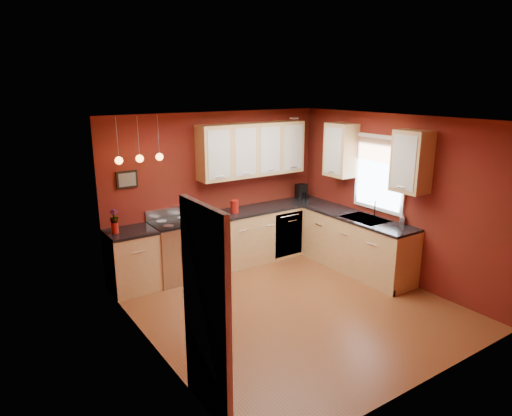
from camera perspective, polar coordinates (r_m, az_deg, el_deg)
floor at (r=6.59m, az=4.56°, el=-12.18°), size 4.20×4.20×0.00m
ceiling at (r=5.87m, az=5.10°, el=10.97°), size 4.00×4.20×0.02m
wall_back at (r=7.80m, az=-4.85°, el=2.35°), size 4.00×0.02×2.60m
wall_front at (r=4.75m, az=20.93°, el=-7.19°), size 4.00×0.02×2.60m
wall_left at (r=5.16m, az=-12.91°, el=-4.78°), size 0.02×4.20×2.60m
wall_right at (r=7.48m, az=16.88°, el=1.19°), size 0.02×4.20×2.60m
base_cabinets_back_left at (r=7.16m, az=-15.18°, el=-6.47°), size 0.70×0.60×0.90m
base_cabinets_back_right at (r=8.16m, az=0.81°, el=-3.22°), size 2.54×0.60×0.90m
base_cabinets_right at (r=7.79m, az=12.44°, el=-4.49°), size 0.60×2.10×0.90m
counter_back_left at (r=7.00m, az=-15.44°, el=-2.89°), size 0.70×0.62×0.04m
counter_back_right at (r=8.02m, az=0.82°, el=-0.03°), size 2.54×0.62×0.04m
counter_right at (r=7.65m, az=12.64°, el=-1.18°), size 0.62×2.10×0.04m
gas_range at (r=7.39m, az=-9.83°, el=-5.20°), size 0.76×0.64×1.11m
dishwasher_front at (r=8.14m, az=4.11°, el=-3.29°), size 0.60×0.02×0.80m
sink at (r=7.55m, az=13.46°, el=-1.47°), size 0.50×0.70×0.33m
window at (r=7.57m, az=15.23°, el=4.48°), size 0.06×1.02×1.22m
door_left_wall at (r=4.27m, az=-6.25°, el=-12.87°), size 0.12×0.82×2.05m
upper_cabinets_back at (r=7.84m, az=-0.47°, el=7.31°), size 2.00×0.35×0.90m
upper_cabinets_right at (r=7.44m, az=14.46°, el=6.39°), size 0.35×1.95×0.90m
wall_picture at (r=7.11m, az=-15.82°, el=3.44°), size 0.32×0.03×0.26m
pendant_lights at (r=6.77m, az=-14.34°, el=6.07°), size 0.71×0.11×0.66m
red_canister at (r=7.64m, az=-2.69°, el=0.18°), size 0.15×0.15×0.22m
red_vase at (r=6.91m, az=-17.23°, el=-2.39°), size 0.10×0.10×0.16m
flowers at (r=6.86m, az=-17.34°, el=-1.05°), size 0.14×0.14×0.21m
coffee_maker at (r=8.65m, az=5.74°, el=2.02°), size 0.21×0.21×0.27m
soap_pump at (r=7.37m, az=17.90°, el=-1.34°), size 0.10×0.10×0.16m
dish_towel at (r=7.10m, az=-8.49°, el=-5.65°), size 0.20×0.01×0.27m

